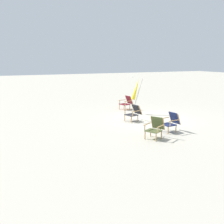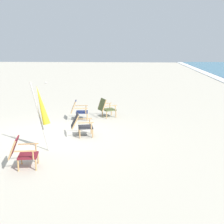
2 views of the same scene
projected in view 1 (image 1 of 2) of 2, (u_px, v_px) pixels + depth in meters
ground_plane at (149, 119)px, 13.23m from camera, size 80.00×80.00×0.00m
beach_chair_front_left at (127, 102)px, 15.70m from camera, size 0.68×0.79×0.81m
beach_chair_mid_center at (171, 122)px, 10.88m from camera, size 0.66×0.76×0.81m
beach_chair_back_left at (134, 112)px, 12.76m from camera, size 0.72×0.85×0.79m
beach_chair_front_right at (155, 127)px, 9.98m from camera, size 0.82×0.87×0.82m
umbrella_furled_yellow at (136, 90)px, 14.21m from camera, size 0.40×0.66×2.06m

